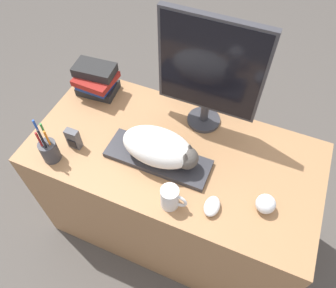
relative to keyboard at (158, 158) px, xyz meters
name	(u,v)px	position (x,y,z in m)	size (l,w,h in m)	color
ground_plane	(151,270)	(0.05, -0.25, -0.76)	(12.00, 12.00, 0.00)	#4C4742
desk	(173,193)	(0.05, 0.07, -0.39)	(1.28, 0.64, 0.75)	#9E7047
keyboard	(158,158)	(0.00, 0.00, 0.00)	(0.45, 0.15, 0.02)	#2D2D33
cat	(161,148)	(0.01, 0.00, 0.08)	(0.33, 0.17, 0.15)	white
monitor	(210,71)	(0.11, 0.29, 0.29)	(0.44, 0.15, 0.54)	#333338
computer_mouse	(212,206)	(0.28, -0.13, 0.01)	(0.06, 0.09, 0.04)	silver
coffee_mug	(171,198)	(0.13, -0.17, 0.04)	(0.11, 0.07, 0.11)	silver
pen_cup	(49,150)	(-0.42, -0.17, 0.05)	(0.07, 0.07, 0.23)	#38383D
baseball	(266,204)	(0.47, -0.05, 0.03)	(0.08, 0.08, 0.08)	silver
phone	(73,139)	(-0.37, -0.07, 0.04)	(0.06, 0.03, 0.10)	#4C4C51
book_stack	(96,80)	(-0.45, 0.26, 0.07)	(0.21, 0.18, 0.16)	black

